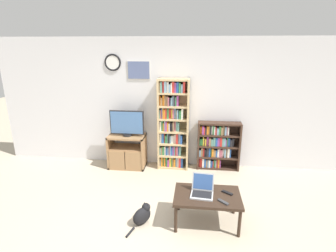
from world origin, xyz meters
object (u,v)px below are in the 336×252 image
object	(u,v)px
bookshelf_tall	(172,125)
coffee_table	(207,198)
remote_far_from_laptop	(223,202)
remote_near_laptop	(227,193)
tv_stand	(127,151)
laptop	(202,189)
television	(127,123)
bookshelf_short	(216,146)
cat	(143,215)

from	to	relation	value
bookshelf_tall	coffee_table	distance (m)	1.95
remote_far_from_laptop	remote_near_laptop	bearing A→B (deg)	26.18
bookshelf_tall	remote_far_from_laptop	size ratio (longest dim) A/B	12.60
tv_stand	laptop	xyz separation A→B (m)	(1.51, -1.63, 0.17)
coffee_table	tv_stand	bearing A→B (deg)	133.66
bookshelf_tall	laptop	distance (m)	1.88
remote_near_laptop	television	bearing A→B (deg)	-95.17
laptop	bookshelf_short	bearing A→B (deg)	85.55
bookshelf_short	cat	xyz separation A→B (m)	(-1.14, -1.92, -0.36)
coffee_table	laptop	distance (m)	0.14
bookshelf_tall	cat	size ratio (longest dim) A/B	3.83
television	remote_near_laptop	distance (m)	2.47
bookshelf_short	laptop	bearing A→B (deg)	-99.93
bookshelf_tall	remote_near_laptop	size ratio (longest dim) A/B	11.75
remote_near_laptop	cat	world-z (taller)	remote_near_laptop
bookshelf_short	remote_far_from_laptop	xyz separation A→B (m)	(-0.04, -1.96, -0.04)
television	bookshelf_tall	size ratio (longest dim) A/B	0.37
tv_stand	television	xyz separation A→B (m)	(0.02, -0.01, 0.61)
laptop	cat	distance (m)	0.92
television	bookshelf_short	distance (m)	1.86
tv_stand	remote_far_from_laptop	size ratio (longest dim) A/B	5.09
bookshelf_tall	remote_far_from_laptop	world-z (taller)	bookshelf_tall
bookshelf_short	cat	world-z (taller)	bookshelf_short
coffee_table	remote_far_from_laptop	size ratio (longest dim) A/B	6.32
television	laptop	bearing A→B (deg)	-47.51
television	coffee_table	xyz separation A→B (m)	(1.55, -1.64, -0.55)
bookshelf_tall	laptop	size ratio (longest dim) A/B	5.52
tv_stand	remote_near_laptop	bearing A→B (deg)	-40.48
remote_far_from_laptop	bookshelf_tall	bearing A→B (deg)	68.13
bookshelf_short	laptop	xyz separation A→B (m)	(-0.31, -1.77, 0.02)
bookshelf_tall	television	bearing A→B (deg)	-172.45
television	coffee_table	world-z (taller)	television
remote_far_from_laptop	coffee_table	bearing A→B (deg)	94.33
laptop	remote_near_laptop	bearing A→B (deg)	12.82
remote_near_laptop	remote_far_from_laptop	world-z (taller)	same
television	bookshelf_short	xyz separation A→B (m)	(1.79, 0.15, -0.46)
bookshelf_short	coffee_table	xyz separation A→B (m)	(-0.24, -1.80, -0.10)
television	tv_stand	bearing A→B (deg)	156.92
bookshelf_short	remote_near_laptop	xyz separation A→B (m)	(0.04, -1.73, -0.04)
television	cat	bearing A→B (deg)	-69.59
laptop	remote_far_from_laptop	xyz separation A→B (m)	(0.27, -0.19, -0.06)
television	remote_far_from_laptop	size ratio (longest dim) A/B	4.68
television	cat	xyz separation A→B (m)	(0.66, -1.77, -0.81)
television	cat	world-z (taller)	television
bookshelf_short	cat	distance (m)	2.26
television	laptop	size ratio (longest dim) A/B	2.05
tv_stand	remote_far_from_laptop	xyz separation A→B (m)	(1.78, -1.82, 0.11)
television	laptop	distance (m)	2.24
tv_stand	cat	distance (m)	1.92
tv_stand	cat	size ratio (longest dim) A/B	1.55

